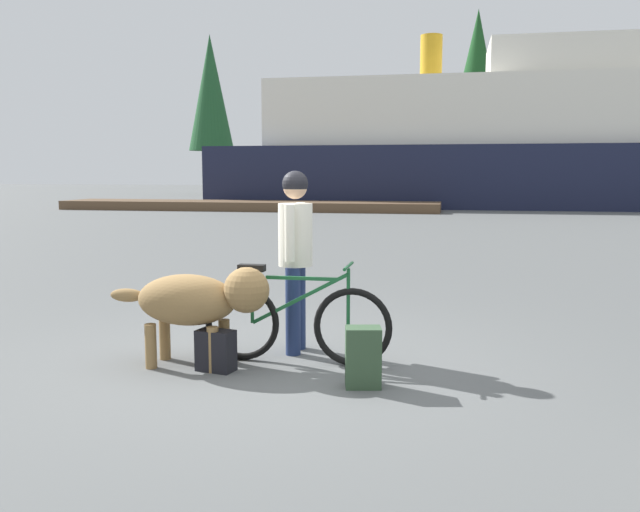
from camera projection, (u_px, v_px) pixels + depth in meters
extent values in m
plane|color=#595B5B|center=(274.00, 366.00, 5.90)|extent=(160.00, 160.00, 0.00)
torus|color=black|center=(353.00, 327.00, 5.84)|extent=(0.70, 0.06, 0.70)
torus|color=black|center=(242.00, 322.00, 6.04)|extent=(0.70, 0.06, 0.70)
cube|color=#19592D|center=(302.00, 278.00, 5.88)|extent=(0.65, 0.03, 0.03)
cube|color=#19592D|center=(299.00, 299.00, 5.90)|extent=(0.87, 0.03, 0.49)
cylinder|color=#19592D|center=(252.00, 300.00, 5.99)|extent=(0.03, 0.03, 0.42)
cylinder|color=#19592D|center=(348.00, 298.00, 5.82)|extent=(0.03, 0.03, 0.52)
cube|color=black|center=(252.00, 268.00, 5.96)|extent=(0.24, 0.10, 0.06)
cylinder|color=#19592D|center=(348.00, 266.00, 5.78)|extent=(0.03, 0.44, 0.03)
cube|color=slate|center=(239.00, 289.00, 6.00)|extent=(0.36, 0.14, 0.02)
cylinder|color=navy|center=(298.00, 307.00, 6.42)|extent=(0.14, 0.14, 0.82)
cylinder|color=navy|center=(293.00, 311.00, 6.21)|extent=(0.14, 0.14, 0.82)
cylinder|color=silver|center=(295.00, 235.00, 6.22)|extent=(0.32, 0.32, 0.58)
cylinder|color=silver|center=(301.00, 229.00, 6.43)|extent=(0.09, 0.09, 0.52)
cylinder|color=silver|center=(290.00, 233.00, 6.01)|extent=(0.09, 0.09, 0.52)
sphere|color=tan|center=(295.00, 187.00, 6.17)|extent=(0.22, 0.22, 0.22)
sphere|color=black|center=(295.00, 184.00, 6.17)|extent=(0.24, 0.24, 0.24)
ellipsoid|color=olive|center=(187.00, 300.00, 5.84)|extent=(0.89, 0.53, 0.45)
sphere|color=olive|center=(246.00, 290.00, 5.72)|extent=(0.39, 0.39, 0.39)
ellipsoid|color=olive|center=(127.00, 295.00, 5.94)|extent=(0.32, 0.12, 0.12)
cylinder|color=olive|center=(224.00, 341.00, 5.97)|extent=(0.10, 0.10, 0.39)
cylinder|color=olive|center=(213.00, 349.00, 5.69)|extent=(0.10, 0.10, 0.39)
cylinder|color=olive|center=(165.00, 338.00, 6.08)|extent=(0.10, 0.10, 0.39)
cylinder|color=olive|center=(151.00, 346.00, 5.80)|extent=(0.10, 0.10, 0.39)
cube|color=#334C33|center=(363.00, 357.00, 5.29)|extent=(0.31, 0.25, 0.48)
cube|color=black|center=(216.00, 350.00, 5.73)|extent=(0.35, 0.24, 0.35)
cube|color=brown|center=(248.00, 206.00, 30.04)|extent=(17.11, 2.72, 0.40)
cube|color=#191E38|center=(496.00, 177.00, 33.74)|extent=(28.02, 8.73, 2.94)
cube|color=silver|center=(498.00, 115.00, 33.36)|extent=(22.42, 7.33, 3.20)
cube|color=silver|center=(559.00, 62.00, 32.50)|extent=(6.72, 5.24, 1.80)
cylinder|color=#BF8C19|center=(431.00, 60.00, 33.66)|extent=(1.10, 1.10, 2.40)
cylinder|color=#4C331E|center=(212.00, 172.00, 51.51)|extent=(0.44, 0.44, 3.35)
cone|color=#1E4C28|center=(211.00, 93.00, 50.76)|extent=(3.44, 3.44, 8.68)
cylinder|color=#4C331E|center=(474.00, 174.00, 45.48)|extent=(0.42, 0.42, 3.13)
cone|color=#19471E|center=(477.00, 81.00, 44.70)|extent=(3.96, 3.96, 9.31)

